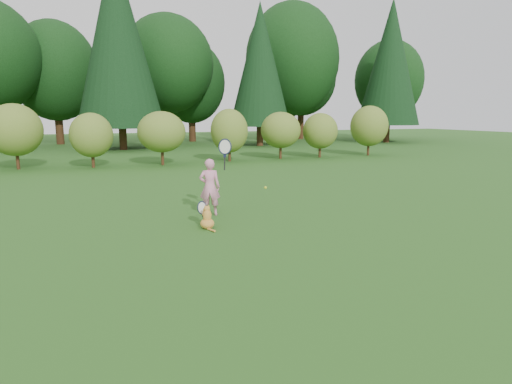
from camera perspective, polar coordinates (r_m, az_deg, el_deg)
name	(u,v)px	position (r m, az deg, el deg)	size (l,w,h in m)	color
ground	(261,233)	(8.75, 0.63, -5.48)	(100.00, 100.00, 0.00)	#1E5217
shrub_row	(162,135)	(21.09, -12.40, 7.42)	(28.00, 3.00, 2.80)	olive
woodland_backdrop	(136,36)	(31.41, -15.70, 19.34)	(48.00, 10.00, 15.00)	black
child	(210,186)	(10.20, -6.12, 0.84)	(0.79, 0.54, 2.04)	pink
cat	(207,216)	(9.10, -6.56, -3.23)	(0.41, 0.69, 0.69)	#BC7824
tennis_ball	(265,188)	(10.72, 1.27, 0.59)	(0.07, 0.07, 0.07)	#ADC817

